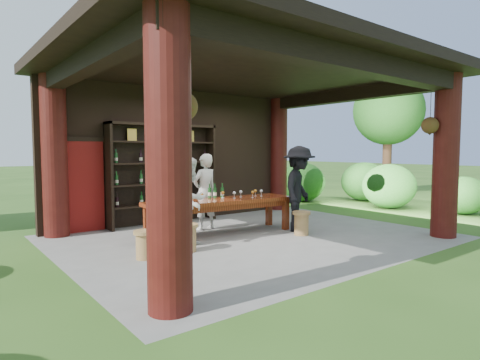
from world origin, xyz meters
TOP-DOWN VIEW (x-y plane):
  - ground at (0.00, 0.00)m, footprint 90.00×90.00m
  - pavilion at (-0.01, 0.43)m, footprint 7.50×6.00m
  - wine_shelf at (-0.73, 2.45)m, footprint 2.74×0.42m
  - tasting_table at (-0.37, 0.60)m, footprint 3.30×1.15m
  - stool_near_left at (-1.66, -0.23)m, footprint 0.37×0.37m
  - stool_near_right at (0.93, -0.50)m, footprint 0.38×0.38m
  - stool_far_left at (-2.46, -0.22)m, footprint 0.36×0.36m
  - host at (-0.34, 1.25)m, footprint 0.66×0.48m
  - guest_woman at (-1.42, 0.07)m, footprint 0.98×0.88m
  - guest_man at (1.20, -0.17)m, footprint 1.40×1.22m
  - table_bottles at (-0.29, 0.90)m, footprint 0.34×0.19m
  - table_glasses at (0.12, 0.60)m, footprint 1.50×0.40m
  - napkin_basket at (-1.22, 0.59)m, footprint 0.28×0.20m
  - shrubs at (2.51, 0.83)m, footprint 14.86×7.59m
  - trees at (3.47, 1.75)m, footprint 20.76×11.39m

SIDE VIEW (x-z plane):
  - ground at x=0.00m, z-range 0.00..0.00m
  - stool_far_left at x=-2.46m, z-range 0.01..0.48m
  - stool_near_left at x=-1.66m, z-range 0.01..0.50m
  - stool_near_right at x=0.93m, z-range 0.01..0.51m
  - shrubs at x=2.51m, z-range -0.13..1.23m
  - tasting_table at x=-0.37m, z-range 0.26..1.01m
  - napkin_basket at x=-1.22m, z-range 0.75..0.89m
  - table_glasses at x=0.12m, z-range 0.75..0.90m
  - guest_woman at x=-1.42m, z-range 0.00..1.66m
  - host at x=-0.34m, z-range 0.00..1.70m
  - table_bottles at x=-0.29m, z-range 0.75..1.06m
  - guest_man at x=1.20m, z-range 0.00..1.88m
  - wine_shelf at x=-0.73m, z-range 0.00..2.41m
  - pavilion at x=-0.01m, z-range 0.33..3.93m
  - trees at x=3.47m, z-range 0.97..5.77m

